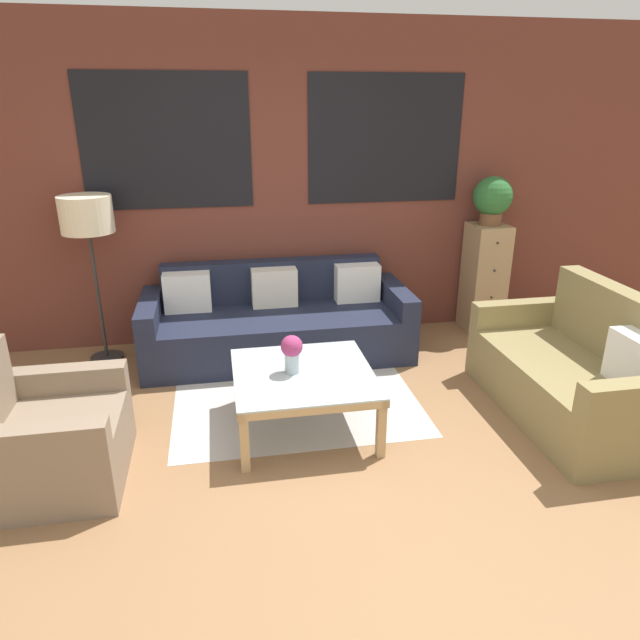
{
  "coord_description": "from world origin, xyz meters",
  "views": [
    {
      "loc": [
        -0.58,
        -2.72,
        2.11
      ],
      "look_at": [
        0.15,
        1.28,
        0.55
      ],
      "focal_mm": 32.0,
      "sensor_mm": 36.0,
      "label": 1
    }
  ],
  "objects_px": {
    "armchair_corner": "(45,438)",
    "drawer_cabinet": "(484,278)",
    "couch_dark": "(277,324)",
    "coffee_table": "(303,380)",
    "floor_lamp": "(87,220)",
    "potted_plant": "(493,198)",
    "settee_vintage": "(575,376)",
    "flower_vase": "(292,351)"
  },
  "relations": [
    {
      "from": "coffee_table",
      "to": "potted_plant",
      "type": "distance_m",
      "value": 2.67
    },
    {
      "from": "flower_vase",
      "to": "coffee_table",
      "type": "bearing_deg",
      "value": -7.27
    },
    {
      "from": "coffee_table",
      "to": "flower_vase",
      "type": "bearing_deg",
      "value": 172.73
    },
    {
      "from": "drawer_cabinet",
      "to": "coffee_table",
      "type": "bearing_deg",
      "value": -143.03
    },
    {
      "from": "settee_vintage",
      "to": "potted_plant",
      "type": "height_order",
      "value": "potted_plant"
    },
    {
      "from": "floor_lamp",
      "to": "flower_vase",
      "type": "relative_size",
      "value": 5.39
    },
    {
      "from": "couch_dark",
      "to": "floor_lamp",
      "type": "distance_m",
      "value": 1.77
    },
    {
      "from": "flower_vase",
      "to": "armchair_corner",
      "type": "bearing_deg",
      "value": -168.54
    },
    {
      "from": "couch_dark",
      "to": "flower_vase",
      "type": "bearing_deg",
      "value": -91.68
    },
    {
      "from": "armchair_corner",
      "to": "coffee_table",
      "type": "bearing_deg",
      "value": 10.61
    },
    {
      "from": "floor_lamp",
      "to": "potted_plant",
      "type": "height_order",
      "value": "potted_plant"
    },
    {
      "from": "floor_lamp",
      "to": "flower_vase",
      "type": "height_order",
      "value": "floor_lamp"
    },
    {
      "from": "armchair_corner",
      "to": "floor_lamp",
      "type": "relative_size",
      "value": 0.6
    },
    {
      "from": "coffee_table",
      "to": "couch_dark",
      "type": "bearing_deg",
      "value": 91.57
    },
    {
      "from": "coffee_table",
      "to": "potted_plant",
      "type": "bearing_deg",
      "value": 36.98
    },
    {
      "from": "potted_plant",
      "to": "coffee_table",
      "type": "bearing_deg",
      "value": -143.02
    },
    {
      "from": "flower_vase",
      "to": "potted_plant",
      "type": "bearing_deg",
      "value": 35.83
    },
    {
      "from": "armchair_corner",
      "to": "coffee_table",
      "type": "distance_m",
      "value": 1.6
    },
    {
      "from": "couch_dark",
      "to": "coffee_table",
      "type": "bearing_deg",
      "value": -88.43
    },
    {
      "from": "armchair_corner",
      "to": "floor_lamp",
      "type": "bearing_deg",
      "value": 88.62
    },
    {
      "from": "floor_lamp",
      "to": "potted_plant",
      "type": "distance_m",
      "value": 3.53
    },
    {
      "from": "potted_plant",
      "to": "drawer_cabinet",
      "type": "bearing_deg",
      "value": -90.0
    },
    {
      "from": "drawer_cabinet",
      "to": "potted_plant",
      "type": "height_order",
      "value": "potted_plant"
    },
    {
      "from": "coffee_table",
      "to": "flower_vase",
      "type": "distance_m",
      "value": 0.23
    },
    {
      "from": "armchair_corner",
      "to": "potted_plant",
      "type": "distance_m",
      "value": 4.13
    },
    {
      "from": "settee_vintage",
      "to": "drawer_cabinet",
      "type": "height_order",
      "value": "drawer_cabinet"
    },
    {
      "from": "coffee_table",
      "to": "flower_vase",
      "type": "relative_size",
      "value": 3.52
    },
    {
      "from": "drawer_cabinet",
      "to": "couch_dark",
      "type": "bearing_deg",
      "value": -173.83
    },
    {
      "from": "armchair_corner",
      "to": "potted_plant",
      "type": "xyz_separation_m",
      "value": [
        3.57,
        1.8,
        1.01
      ]
    },
    {
      "from": "coffee_table",
      "to": "drawer_cabinet",
      "type": "distance_m",
      "value": 2.51
    },
    {
      "from": "armchair_corner",
      "to": "drawer_cabinet",
      "type": "xyz_separation_m",
      "value": [
        3.57,
        1.8,
        0.24
      ]
    },
    {
      "from": "couch_dark",
      "to": "potted_plant",
      "type": "xyz_separation_m",
      "value": [
        2.04,
        0.22,
        1.01
      ]
    },
    {
      "from": "settee_vintage",
      "to": "armchair_corner",
      "type": "height_order",
      "value": "settee_vintage"
    },
    {
      "from": "potted_plant",
      "to": "couch_dark",
      "type": "bearing_deg",
      "value": -173.82
    },
    {
      "from": "flower_vase",
      "to": "drawer_cabinet",
      "type": "bearing_deg",
      "value": 35.83
    },
    {
      "from": "potted_plant",
      "to": "settee_vintage",
      "type": "bearing_deg",
      "value": -92.95
    },
    {
      "from": "couch_dark",
      "to": "floor_lamp",
      "type": "bearing_deg",
      "value": 174.02
    },
    {
      "from": "potted_plant",
      "to": "flower_vase",
      "type": "xyz_separation_m",
      "value": [
        -2.07,
        -1.5,
        -0.71
      ]
    },
    {
      "from": "floor_lamp",
      "to": "drawer_cabinet",
      "type": "bearing_deg",
      "value": 1.03
    },
    {
      "from": "couch_dark",
      "to": "coffee_table",
      "type": "distance_m",
      "value": 1.29
    },
    {
      "from": "settee_vintage",
      "to": "coffee_table",
      "type": "height_order",
      "value": "settee_vintage"
    },
    {
      "from": "couch_dark",
      "to": "settee_vintage",
      "type": "xyz_separation_m",
      "value": [
        1.95,
        -1.46,
        0.03
      ]
    }
  ]
}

